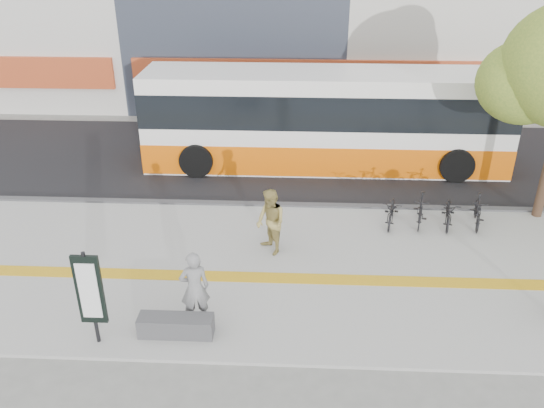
{
  "coord_description": "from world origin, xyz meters",
  "views": [
    {
      "loc": [
        -0.12,
        -10.33,
        7.9
      ],
      "look_at": [
        -0.7,
        2.0,
        1.64
      ],
      "focal_mm": 36.24,
      "sensor_mm": 36.0,
      "label": 1
    }
  ],
  "objects_px": {
    "signboard": "(90,291)",
    "pedestrian_tan": "(271,222)",
    "bench": "(176,326)",
    "bus": "(325,122)",
    "seated_woman": "(195,288)"
  },
  "relations": [
    {
      "from": "signboard",
      "to": "bus",
      "type": "height_order",
      "value": "bus"
    },
    {
      "from": "bus",
      "to": "seated_woman",
      "type": "bearing_deg",
      "value": -108.7
    },
    {
      "from": "bench",
      "to": "pedestrian_tan",
      "type": "distance_m",
      "value": 3.96
    },
    {
      "from": "bus",
      "to": "pedestrian_tan",
      "type": "height_order",
      "value": "bus"
    },
    {
      "from": "bench",
      "to": "bus",
      "type": "height_order",
      "value": "bus"
    },
    {
      "from": "bench",
      "to": "signboard",
      "type": "xyz_separation_m",
      "value": [
        -1.6,
        -0.31,
        1.06
      ]
    },
    {
      "from": "bench",
      "to": "bus",
      "type": "relative_size",
      "value": 0.13
    },
    {
      "from": "bench",
      "to": "pedestrian_tan",
      "type": "bearing_deg",
      "value": 61.74
    },
    {
      "from": "bus",
      "to": "seated_woman",
      "type": "height_order",
      "value": "bus"
    },
    {
      "from": "signboard",
      "to": "pedestrian_tan",
      "type": "height_order",
      "value": "signboard"
    },
    {
      "from": "signboard",
      "to": "pedestrian_tan",
      "type": "xyz_separation_m",
      "value": [
        3.45,
        3.74,
        -0.38
      ]
    },
    {
      "from": "bench",
      "to": "signboard",
      "type": "distance_m",
      "value": 1.94
    },
    {
      "from": "bench",
      "to": "pedestrian_tan",
      "type": "xyz_separation_m",
      "value": [
        1.85,
        3.44,
        0.68
      ]
    },
    {
      "from": "bench",
      "to": "bus",
      "type": "xyz_separation_m",
      "value": [
        3.48,
        9.7,
        1.35
      ]
    },
    {
      "from": "pedestrian_tan",
      "to": "seated_woman",
      "type": "bearing_deg",
      "value": -59.29
    }
  ]
}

